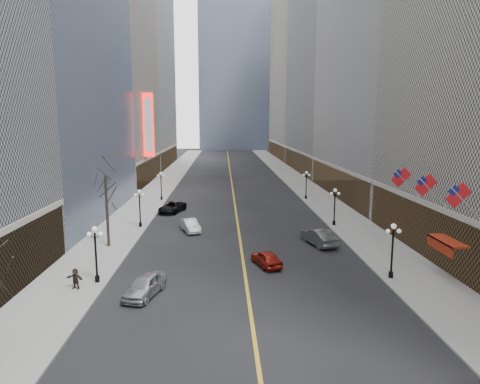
{
  "coord_description": "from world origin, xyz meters",
  "views": [
    {
      "loc": [
        -1.79,
        -2.64,
        12.73
      ],
      "look_at": [
        -0.89,
        19.79,
        9.0
      ],
      "focal_mm": 32.0,
      "sensor_mm": 36.0,
      "label": 1
    }
  ],
  "objects": [
    {
      "name": "lane_line",
      "position": [
        0.0,
        80.0,
        0.01
      ],
      "size": [
        0.25,
        200.0,
        0.02
      ],
      "primitive_type": "cube",
      "color": "gold",
      "rests_on": "ground"
    },
    {
      "name": "bldg_west_d",
      "position": [
        -29.92,
        121.0,
        36.17
      ],
      "size": [
        26.6,
        38.6,
        72.8
      ],
      "color": "beige",
      "rests_on": "ground"
    },
    {
      "name": "bldg_west_c",
      "position": [
        -29.88,
        87.0,
        25.19
      ],
      "size": [
        26.6,
        30.6,
        50.8
      ],
      "color": "#B0A692",
      "rests_on": "ground"
    },
    {
      "name": "car_nb_far",
      "position": [
        -9.0,
        56.8,
        0.75
      ],
      "size": [
        3.99,
        5.88,
        1.5
      ],
      "primitive_type": "imported",
      "rotation": [
        0.0,
        0.0,
        -0.31
      ],
      "color": "black",
      "rests_on": "ground"
    },
    {
      "name": "tree_west_far",
      "position": [
        -13.5,
        40.0,
        6.24
      ],
      "size": [
        3.6,
        3.6,
        7.92
      ],
      "color": "#2D231C",
      "rests_on": "sidewalk_west"
    },
    {
      "name": "streetlamp_east_3",
      "position": [
        11.8,
        66.0,
        2.9
      ],
      "size": [
        1.26,
        0.44,
        4.52
      ],
      "color": "black",
      "rests_on": "sidewalk_east"
    },
    {
      "name": "sidewalk_east",
      "position": [
        14.0,
        70.0,
        0.07
      ],
      "size": [
        6.0,
        230.0,
        0.15
      ],
      "primitive_type": "cube",
      "color": "gray",
      "rests_on": "ground"
    },
    {
      "name": "awning_c",
      "position": [
        16.11,
        30.0,
        3.08
      ],
      "size": [
        1.4,
        4.0,
        0.93
      ],
      "color": "maroon",
      "rests_on": "ground"
    },
    {
      "name": "sidewalk_west",
      "position": [
        -14.0,
        70.0,
        0.07
      ],
      "size": [
        6.0,
        230.0,
        0.15
      ],
      "primitive_type": "cube",
      "color": "gray",
      "rests_on": "ground"
    },
    {
      "name": "flag_3",
      "position": [
        15.31,
        27.0,
        7.29
      ],
      "size": [
        2.87,
        0.12,
        2.87
      ],
      "color": "#B2B2B7",
      "rests_on": "ground"
    },
    {
      "name": "ped_west_far",
      "position": [
        -13.03,
        28.68,
        0.95
      ],
      "size": [
        1.54,
        0.92,
        1.6
      ],
      "primitive_type": "imported",
      "rotation": [
        0.0,
        0.0,
        -0.36
      ],
      "color": "black",
      "rests_on": "sidewalk_west"
    },
    {
      "name": "theatre_marquee",
      "position": [
        -15.88,
        80.0,
        12.0
      ],
      "size": [
        2.0,
        0.55,
        12.0
      ],
      "color": "red",
      "rests_on": "ground"
    },
    {
      "name": "car_nb_near",
      "position": [
        -7.6,
        27.46,
        0.79
      ],
      "size": [
        3.06,
        4.96,
        1.57
      ],
      "primitive_type": "imported",
      "rotation": [
        0.0,
        0.0,
        -0.28
      ],
      "color": "#A4A6AB",
      "rests_on": "ground"
    },
    {
      "name": "car_sb_far",
      "position": [
        8.11,
        40.07,
        0.86
      ],
      "size": [
        3.2,
        5.49,
        1.71
      ],
      "primitive_type": "imported",
      "rotation": [
        0.0,
        0.0,
        3.43
      ],
      "color": "#4C5253",
      "rests_on": "ground"
    },
    {
      "name": "flag_5",
      "position": [
        15.31,
        37.0,
        7.29
      ],
      "size": [
        2.87,
        0.12,
        2.87
      ],
      "color": "#B2B2B7",
      "rests_on": "ground"
    },
    {
      "name": "streetlamp_west_3",
      "position": [
        -11.8,
        66.0,
        2.9
      ],
      "size": [
        1.26,
        0.44,
        4.52
      ],
      "color": "black",
      "rests_on": "sidewalk_west"
    },
    {
      "name": "streetlamp_west_2",
      "position": [
        -11.8,
        48.0,
        2.9
      ],
      "size": [
        1.26,
        0.44,
        4.52
      ],
      "color": "black",
      "rests_on": "sidewalk_west"
    },
    {
      "name": "bldg_east_c",
      "position": [
        29.88,
        106.0,
        24.18
      ],
      "size": [
        26.6,
        40.6,
        48.8
      ],
      "color": "gray",
      "rests_on": "ground"
    },
    {
      "name": "streetlamp_east_1",
      "position": [
        11.8,
        30.0,
        2.9
      ],
      "size": [
        1.26,
        0.44,
        4.52
      ],
      "color": "black",
      "rests_on": "sidewalk_east"
    },
    {
      "name": "flag_4",
      "position": [
        15.31,
        32.0,
        7.29
      ],
      "size": [
        2.87,
        0.12,
        2.87
      ],
      "color": "#B2B2B7",
      "rests_on": "ground"
    },
    {
      "name": "car_nb_mid",
      "position": [
        -5.64,
        46.05,
        0.71
      ],
      "size": [
        2.83,
        4.58,
        1.42
      ],
      "primitive_type": "imported",
      "rotation": [
        0.0,
        0.0,
        0.33
      ],
      "color": "#B9B9BB",
      "rests_on": "ground"
    },
    {
      "name": "streetlamp_west_1",
      "position": [
        -11.8,
        30.0,
        2.9
      ],
      "size": [
        1.26,
        0.44,
        4.52
      ],
      "color": "black",
      "rests_on": "sidewalk_west"
    },
    {
      "name": "streetlamp_east_2",
      "position": [
        11.8,
        48.0,
        2.9
      ],
      "size": [
        1.26,
        0.44,
        4.52
      ],
      "color": "black",
      "rests_on": "sidewalk_east"
    },
    {
      "name": "bldg_east_d",
      "position": [
        29.9,
        149.0,
        31.17
      ],
      "size": [
        26.6,
        46.6,
        62.8
      ],
      "color": "#B0A692",
      "rests_on": "ground"
    },
    {
      "name": "car_sb_mid",
      "position": [
        2.0,
        33.72,
        0.7
      ],
      "size": [
        2.85,
        4.4,
        1.39
      ],
      "primitive_type": "imported",
      "rotation": [
        0.0,
        0.0,
        3.46
      ],
      "color": "maroon",
      "rests_on": "ground"
    }
  ]
}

